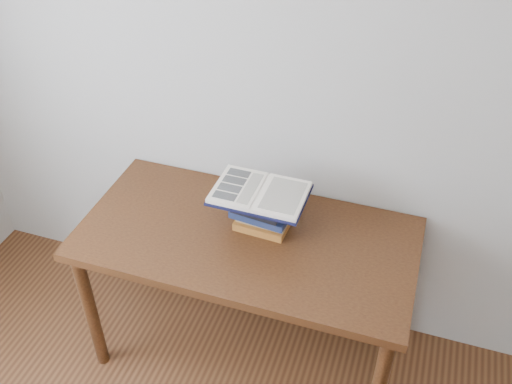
% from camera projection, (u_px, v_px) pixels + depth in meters
% --- Properties ---
extents(desk, '(1.43, 0.72, 0.77)m').
position_uv_depth(desk, '(247.00, 252.00, 2.48)').
color(desk, '#4D2B13').
rests_on(desk, ground).
extents(book_stack, '(0.26, 0.21, 0.18)m').
position_uv_depth(book_stack, '(262.00, 209.00, 2.40)').
color(book_stack, '#965E22').
rests_on(book_stack, desk).
extents(open_book, '(0.39, 0.27, 0.03)m').
position_uv_depth(open_book, '(260.00, 193.00, 2.33)').
color(open_book, black).
rests_on(open_book, book_stack).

